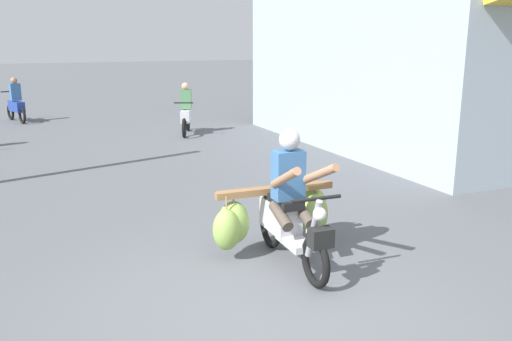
# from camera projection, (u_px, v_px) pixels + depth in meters

# --- Properties ---
(ground_plane) EXTENTS (120.00, 120.00, 0.00)m
(ground_plane) POSITION_uv_depth(u_px,v_px,m) (267.00, 313.00, 5.11)
(ground_plane) COLOR #56595E
(motorbike_main_loaded) EXTENTS (1.73, 1.82, 1.58)m
(motorbike_main_loaded) POSITION_uv_depth(u_px,v_px,m) (284.00, 212.00, 6.39)
(motorbike_main_loaded) COLOR black
(motorbike_main_loaded) RESTS_ON ground
(motorbike_distant_ahead_left) EXTENTS (0.68, 1.57, 1.40)m
(motorbike_distant_ahead_left) POSITION_uv_depth(u_px,v_px,m) (16.00, 104.00, 16.77)
(motorbike_distant_ahead_left) COLOR black
(motorbike_distant_ahead_left) RESTS_ON ground
(motorbike_distant_far_ahead) EXTENTS (0.76, 1.53, 1.40)m
(motorbike_distant_far_ahead) POSITION_uv_depth(u_px,v_px,m) (186.00, 113.00, 14.70)
(motorbike_distant_far_ahead) COLOR black
(motorbike_distant_far_ahead) RESTS_ON ground
(shopfront_building) EXTENTS (4.91, 8.93, 4.38)m
(shopfront_building) POSITION_uv_depth(u_px,v_px,m) (413.00, 54.00, 13.13)
(shopfront_building) COLOR #9EADB7
(shopfront_building) RESTS_ON ground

